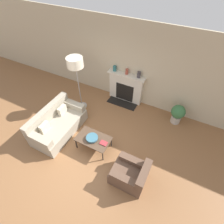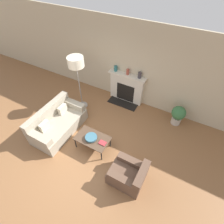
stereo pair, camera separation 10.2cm
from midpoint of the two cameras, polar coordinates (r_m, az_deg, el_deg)
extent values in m
plane|color=brown|center=(5.41, -10.93, -12.34)|extent=(18.00, 18.00, 0.00)
cube|color=#BCAD8E|center=(6.21, 3.09, 15.75)|extent=(18.00, 0.06, 2.90)
cube|color=beige|center=(6.54, 4.06, 7.87)|extent=(1.25, 0.20, 1.09)
cube|color=black|center=(6.57, 3.69, 6.42)|extent=(0.69, 0.04, 0.71)
cube|color=black|center=(6.68, 2.84, 2.93)|extent=(1.13, 0.40, 0.02)
cube|color=beige|center=(6.18, 4.22, 11.91)|extent=(1.37, 0.28, 0.05)
cube|color=#9E937F|center=(5.86, -17.18, -4.71)|extent=(0.93, 1.81, 0.40)
cube|color=#9E937F|center=(5.78, -20.85, -0.64)|extent=(0.20, 1.81, 0.43)
cube|color=#9E937F|center=(5.34, -23.24, -8.21)|extent=(0.86, 0.22, 0.22)
cube|color=#9E937F|center=(6.01, -13.08, 2.26)|extent=(0.86, 0.22, 0.22)
cube|color=#C0B49C|center=(5.53, -21.65, -4.68)|extent=(0.12, 0.32, 0.28)
cube|color=#C0B49C|center=(5.87, -16.43, 0.60)|extent=(0.12, 0.32, 0.28)
cube|color=brown|center=(4.76, 4.87, -19.82)|extent=(0.87, 0.73, 0.39)
cube|color=brown|center=(4.41, 9.63, -19.57)|extent=(0.18, 0.73, 0.33)
cube|color=brown|center=(4.64, 6.49, -15.63)|extent=(0.78, 0.18, 0.16)
cube|color=brown|center=(4.41, 3.56, -21.23)|extent=(0.78, 0.18, 0.16)
cube|color=#4C3828|center=(5.09, -6.70, -8.67)|extent=(0.98, 0.60, 0.03)
cylinder|color=black|center=(5.33, -12.14, -10.09)|extent=(0.03, 0.03, 0.39)
cylinder|color=black|center=(5.01, -3.64, -14.18)|extent=(0.03, 0.03, 0.39)
cylinder|color=black|center=(5.56, -9.03, -6.28)|extent=(0.03, 0.03, 0.39)
cylinder|color=black|center=(5.25, -0.78, -9.88)|extent=(0.03, 0.03, 0.39)
cylinder|color=#38667A|center=(5.07, -7.09, -8.66)|extent=(0.12, 0.12, 0.02)
cylinder|color=#38667A|center=(5.03, -7.13, -8.37)|extent=(0.34, 0.34, 0.06)
cube|color=#9E2D33|center=(4.95, -3.36, -10.09)|extent=(0.21, 0.15, 0.02)
cylinder|color=gray|center=(6.66, -10.18, 2.06)|extent=(0.37, 0.37, 0.03)
cylinder|color=gray|center=(6.12, -11.19, 7.86)|extent=(0.03, 0.03, 1.67)
cylinder|color=beige|center=(5.61, -12.58, 15.55)|extent=(0.51, 0.51, 0.31)
cylinder|color=#28666B|center=(6.31, 0.42, 14.04)|extent=(0.12, 0.12, 0.19)
cylinder|color=brown|center=(6.14, 4.39, 13.03)|extent=(0.10, 0.10, 0.20)
cylinder|color=#3D383D|center=(6.01, 8.26, 11.95)|extent=(0.12, 0.12, 0.21)
cylinder|color=#B2A899|center=(6.29, 19.62, -2.11)|extent=(0.31, 0.31, 0.27)
sphere|color=#386B3D|center=(6.05, 20.39, 0.08)|extent=(0.46, 0.46, 0.46)
camera|label=1|loc=(0.05, -90.51, -0.52)|focal=28.00mm
camera|label=2|loc=(0.05, 89.49, 0.52)|focal=28.00mm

